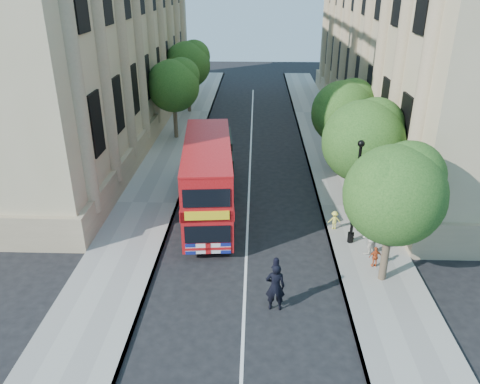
# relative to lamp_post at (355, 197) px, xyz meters

# --- Properties ---
(ground) EXTENTS (120.00, 120.00, 0.00)m
(ground) POSITION_rel_lamp_post_xyz_m (-5.00, -6.00, -2.51)
(ground) COLOR black
(ground) RESTS_ON ground
(pavement_right) EXTENTS (3.50, 80.00, 0.12)m
(pavement_right) POSITION_rel_lamp_post_xyz_m (0.75, 4.00, -2.45)
(pavement_right) COLOR gray
(pavement_right) RESTS_ON ground
(pavement_left) EXTENTS (3.50, 80.00, 0.12)m
(pavement_left) POSITION_rel_lamp_post_xyz_m (-10.75, 4.00, -2.45)
(pavement_left) COLOR gray
(pavement_left) RESTS_ON ground
(building_right) EXTENTS (12.00, 38.00, 18.00)m
(building_right) POSITION_rel_lamp_post_xyz_m (8.80, 18.00, 6.49)
(building_right) COLOR tan
(building_right) RESTS_ON ground
(building_left) EXTENTS (12.00, 38.00, 18.00)m
(building_left) POSITION_rel_lamp_post_xyz_m (-18.80, 18.00, 6.49)
(building_left) COLOR tan
(building_left) RESTS_ON ground
(tree_right_near) EXTENTS (4.00, 4.00, 6.08)m
(tree_right_near) POSITION_rel_lamp_post_xyz_m (0.84, -2.97, 1.74)
(tree_right_near) COLOR #473828
(tree_right_near) RESTS_ON ground
(tree_right_mid) EXTENTS (4.20, 4.20, 6.37)m
(tree_right_mid) POSITION_rel_lamp_post_xyz_m (0.84, 3.03, 1.93)
(tree_right_mid) COLOR #473828
(tree_right_mid) RESTS_ON ground
(tree_right_far) EXTENTS (4.00, 4.00, 6.15)m
(tree_right_far) POSITION_rel_lamp_post_xyz_m (0.84, 9.03, 1.80)
(tree_right_far) COLOR #473828
(tree_right_far) RESTS_ON ground
(tree_left_far) EXTENTS (4.00, 4.00, 6.30)m
(tree_left_far) POSITION_rel_lamp_post_xyz_m (-10.96, 16.03, 1.93)
(tree_left_far) COLOR #473828
(tree_left_far) RESTS_ON ground
(tree_left_back) EXTENTS (4.20, 4.20, 6.65)m
(tree_left_back) POSITION_rel_lamp_post_xyz_m (-10.96, 24.03, 2.20)
(tree_left_back) COLOR #473828
(tree_left_back) RESTS_ON ground
(lamp_post) EXTENTS (0.32, 0.32, 5.16)m
(lamp_post) POSITION_rel_lamp_post_xyz_m (0.00, 0.00, 0.00)
(lamp_post) COLOR black
(lamp_post) RESTS_ON pavement_right
(double_decker_bus) EXTENTS (3.10, 9.02, 4.09)m
(double_decker_bus) POSITION_rel_lamp_post_xyz_m (-7.10, 2.60, -0.25)
(double_decker_bus) COLOR #A70B0E
(double_decker_bus) RESTS_ON ground
(box_van) EXTENTS (2.61, 5.47, 3.03)m
(box_van) POSITION_rel_lamp_post_xyz_m (-7.13, 6.73, -1.03)
(box_van) COLOR black
(box_van) RESTS_ON ground
(police_constable) EXTENTS (0.76, 0.50, 2.06)m
(police_constable) POSITION_rel_lamp_post_xyz_m (-3.82, -5.00, -1.48)
(police_constable) COLOR black
(police_constable) RESTS_ON ground
(woman_pedestrian) EXTENTS (1.11, 1.10, 1.80)m
(woman_pedestrian) POSITION_rel_lamp_post_xyz_m (0.62, -0.94, -1.49)
(woman_pedestrian) COLOR silver
(woman_pedestrian) RESTS_ON pavement_right
(child_a) EXTENTS (0.61, 0.33, 0.98)m
(child_a) POSITION_rel_lamp_post_xyz_m (0.68, -2.09, -1.90)
(child_a) COLOR #D15224
(child_a) RESTS_ON pavement_right
(child_b) EXTENTS (0.64, 0.38, 0.97)m
(child_b) POSITION_rel_lamp_post_xyz_m (-0.60, 1.30, -1.91)
(child_b) COLOR #EAE24F
(child_b) RESTS_ON pavement_right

